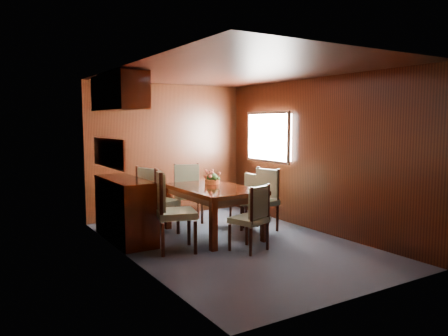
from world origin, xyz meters
TOP-DOWN VIEW (x-y plane):
  - ground at (0.00, 0.00)m, footprint 4.50×4.50m
  - room_shell at (-0.10, 0.33)m, footprint 3.06×4.52m
  - sideboard at (-1.25, 1.00)m, footprint 0.48×1.40m
  - dining_table at (-0.02, 0.56)m, footprint 0.99×1.58m
  - chair_left_near at (-0.93, 0.13)m, footprint 0.61×0.63m
  - chair_left_far at (-0.79, 1.02)m, footprint 0.60×0.62m
  - chair_right_near at (0.80, 0.40)m, footprint 0.54×0.56m
  - chair_right_far at (0.84, 0.87)m, footprint 0.42×0.43m
  - chair_head at (-0.00, -0.45)m, footprint 0.53×0.52m
  - chair_foot at (0.09, 1.63)m, footprint 0.59×0.58m
  - flower_centerpiece at (0.15, 0.88)m, footprint 0.25×0.25m

SIDE VIEW (x-z plane):
  - ground at x=0.00m, z-range 0.00..0.00m
  - sideboard at x=-1.25m, z-range 0.00..0.90m
  - chair_right_far at x=0.84m, z-range 0.05..0.91m
  - chair_head at x=0.00m, z-range 0.05..0.95m
  - chair_right_near at x=0.80m, z-range 0.05..1.04m
  - chair_foot at x=0.09m, z-range 0.05..1.05m
  - chair_left_far at x=-0.79m, z-range 0.06..1.11m
  - chair_left_near at x=-0.93m, z-range 0.06..1.14m
  - dining_table at x=-0.02m, z-range 0.26..1.00m
  - flower_centerpiece at x=0.15m, z-range 0.73..0.98m
  - room_shell at x=-0.10m, z-range 0.43..2.84m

